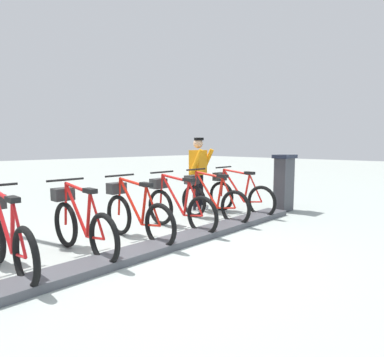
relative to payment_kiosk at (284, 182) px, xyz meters
name	(u,v)px	position (x,y,z in m)	size (l,w,h in m)	color
ground_plane	(171,246)	(-0.05, 3.47, -0.67)	(60.00, 60.00, 0.00)	#A0A7A0
dock_rail_base	(171,243)	(-0.05, 3.47, -0.62)	(0.44, 6.21, 0.10)	#47474C
payment_kiosk	(284,182)	(0.00, 0.00, 0.00)	(0.36, 0.52, 1.28)	#38383D
bike_docked_0	(238,194)	(0.57, 0.97, -0.24)	(1.72, 0.54, 1.02)	black
bike_docked_1	(210,199)	(0.57, 1.87, -0.24)	(1.72, 0.54, 1.02)	black
bike_docked_2	(177,206)	(0.57, 2.77, -0.24)	(1.72, 0.54, 1.02)	black
bike_docked_3	(135,213)	(0.57, 3.67, -0.24)	(1.72, 0.54, 1.02)	black
bike_docked_4	(80,224)	(0.57, 4.57, -0.24)	(1.72, 0.54, 1.02)	black
bike_docked_5	(7,237)	(0.57, 5.47, -0.24)	(1.72, 0.54, 1.02)	black
worker_near_rack	(198,171)	(1.46, 1.27, 0.24)	(0.51, 0.68, 1.66)	white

